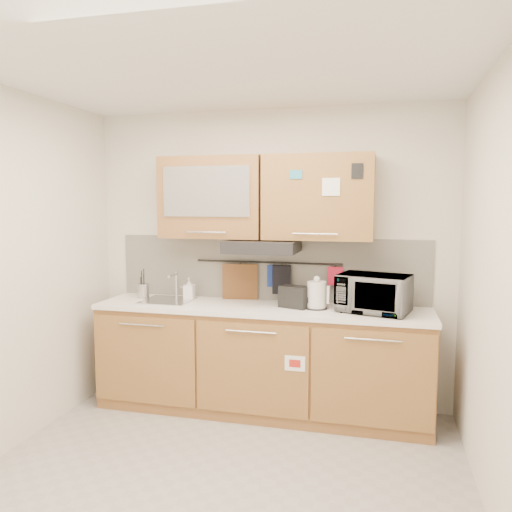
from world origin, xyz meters
The scene contains 20 objects.
floor centered at (0.00, 0.00, 0.00)m, with size 3.20×3.20×0.00m, color #9E9993.
ceiling centered at (0.00, 0.00, 2.60)m, with size 3.20×3.20×0.00m, color white.
wall_back centered at (0.00, 1.50, 1.30)m, with size 3.20×3.20×0.00m, color silver.
wall_right centered at (1.60, 0.00, 1.30)m, with size 3.00×3.00×0.00m, color silver.
base_cabinet centered at (0.00, 1.19, 0.41)m, with size 2.80×0.64×0.88m.
countertop centered at (0.00, 1.19, 0.90)m, with size 2.82×0.62×0.04m, color white.
backsplash centered at (0.00, 1.49, 1.20)m, with size 2.80×0.02×0.56m, color silver.
upper_cabinets centered at (0.00, 1.32, 1.83)m, with size 1.82×0.37×0.70m.
range_hood centered at (0.00, 1.25, 1.42)m, with size 0.60×0.46×0.10m, color black.
sink centered at (-0.85, 1.21, 0.92)m, with size 0.42×0.40×0.26m.
utensil_rail centered at (0.00, 1.45, 1.26)m, with size 0.02×0.02×1.30m, color black.
utensil_crock centered at (-1.12, 1.26, 0.99)m, with size 0.12×0.12×0.27m.
kettle centered at (0.47, 1.19, 1.03)m, with size 0.20×0.17×0.27m.
toaster centered at (0.29, 1.20, 1.01)m, with size 0.27×0.21×0.18m.
microwave centered at (0.93, 1.19, 1.07)m, with size 0.54×0.37×0.30m, color #999999.
soap_bottle centered at (-0.69, 1.31, 1.02)m, with size 0.09×0.09×0.20m, color #999999.
cutting_board centered at (-0.25, 1.44, 1.04)m, with size 0.32×0.02×0.40m, color brown.
oven_mitt centered at (0.06, 1.44, 1.14)m, with size 0.11×0.03×0.19m, color navy.
dark_pouch centered at (0.13, 1.44, 1.11)m, with size 0.16×0.05×0.25m, color black.
pot_holder centered at (0.60, 1.44, 1.16)m, with size 0.13×0.02×0.16m, color red.
Camera 1 is at (0.97, -2.83, 1.79)m, focal length 35.00 mm.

